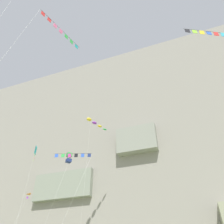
% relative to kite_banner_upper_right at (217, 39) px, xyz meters
% --- Properties ---
extents(cliff_face, '(180.00, 31.08, 61.75)m').
position_rel_kite_banner_upper_right_xyz_m(cliff_face, '(-14.23, 49.25, 15.08)').
color(cliff_face, gray).
rests_on(cliff_face, ground).
extents(kite_banner_upper_right, '(3.91, 5.76, 17.17)m').
position_rel_kite_banner_upper_right_xyz_m(kite_banner_upper_right, '(0.00, 0.00, 0.00)').
color(kite_banner_upper_right, black).
rests_on(kite_banner_upper_right, ground).
extents(kite_box_far_left, '(1.73, 6.65, 21.33)m').
position_rel_kite_banner_upper_right_xyz_m(kite_box_far_left, '(-24.53, 22.35, 4.63)').
color(kite_box_far_left, green).
rests_on(kite_box_far_left, ground).
extents(kite_delta_mid_center, '(1.39, 5.95, 13.26)m').
position_rel_kite_banner_upper_right_xyz_m(kite_delta_mid_center, '(-30.16, 19.32, -3.12)').
color(kite_delta_mid_center, orange).
rests_on(kite_delta_mid_center, ground).
extents(kite_banner_upper_mid, '(5.16, 6.60, 16.28)m').
position_rel_kite_banner_upper_right_xyz_m(kite_banner_upper_mid, '(-18.38, 13.30, -0.39)').
color(kite_banner_upper_mid, black).
rests_on(kite_banner_upper_mid, ground).
extents(kite_banner_high_center, '(3.56, 8.50, 23.17)m').
position_rel_kite_banner_upper_right_xyz_m(kite_banner_high_center, '(-13.38, -0.71, 6.06)').
color(kite_banner_high_center, black).
rests_on(kite_banner_high_center, ground).
extents(kite_diamond_front_field, '(2.60, 3.91, 22.61)m').
position_rel_kite_banner_upper_right_xyz_m(kite_diamond_front_field, '(-30.14, 19.46, 5.17)').
color(kite_diamond_front_field, teal).
rests_on(kite_diamond_front_field, ground).
extents(kite_windsock_mid_right, '(3.02, 5.51, 29.19)m').
position_rel_kite_banner_upper_right_xyz_m(kite_windsock_mid_right, '(-20.63, 24.16, 12.75)').
color(kite_windsock_mid_right, yellow).
rests_on(kite_windsock_mid_right, ground).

